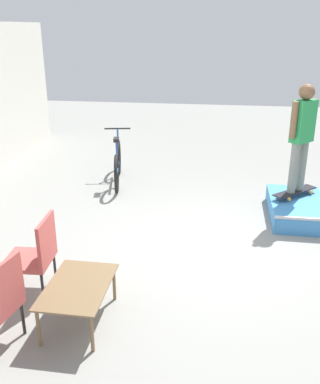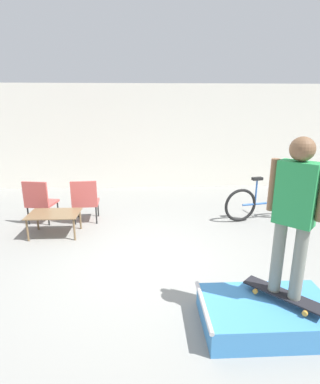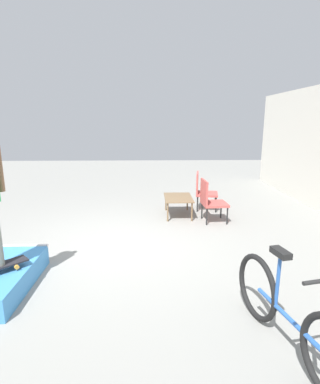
# 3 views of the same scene
# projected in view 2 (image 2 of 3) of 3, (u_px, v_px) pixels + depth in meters

# --- Properties ---
(ground_plane) EXTENTS (24.00, 24.00, 0.00)m
(ground_plane) POSITION_uv_depth(u_px,v_px,m) (146.00, 266.00, 4.62)
(ground_plane) COLOR gray
(house_wall_back) EXTENTS (12.00, 0.06, 3.00)m
(house_wall_back) POSITION_uv_depth(u_px,v_px,m) (145.00, 137.00, 8.76)
(house_wall_back) COLOR white
(house_wall_back) RESTS_ON ground_plane
(skate_ramp_box) EXTENTS (1.46, 0.87, 0.31)m
(skate_ramp_box) POSITION_uv_depth(u_px,v_px,m) (267.00, 315.00, 3.32)
(skate_ramp_box) COLOR #3D84C6
(skate_ramp_box) RESTS_ON ground_plane
(skateboard_on_ramp) EXTENTS (0.75, 0.77, 0.07)m
(skateboard_on_ramp) POSITION_uv_depth(u_px,v_px,m) (283.00, 295.00, 3.30)
(skateboard_on_ramp) COLOR black
(skateboard_on_ramp) RESTS_ON skate_ramp_box
(person_skater) EXTENTS (0.43, 0.43, 1.71)m
(person_skater) POSITION_uv_depth(u_px,v_px,m) (295.00, 207.00, 3.02)
(person_skater) COLOR gray
(person_skater) RESTS_ON skateboard_on_ramp
(coffee_table) EXTENTS (0.94, 0.63, 0.44)m
(coffee_table) POSITION_uv_depth(u_px,v_px,m) (54.00, 216.00, 5.64)
(coffee_table) COLOR brown
(coffee_table) RESTS_ON ground_plane
(patio_chair_left) EXTENTS (0.60, 0.60, 0.92)m
(patio_chair_left) POSITION_uv_depth(u_px,v_px,m) (40.00, 200.00, 6.21)
(patio_chair_left) COLOR black
(patio_chair_left) RESTS_ON ground_plane
(patio_chair_right) EXTENTS (0.56, 0.56, 0.92)m
(patio_chair_right) POSITION_uv_depth(u_px,v_px,m) (85.00, 199.00, 6.25)
(patio_chair_right) COLOR black
(patio_chair_right) RESTS_ON ground_plane
(bicycle) EXTENTS (1.78, 0.56, 1.00)m
(bicycle) POSITION_uv_depth(u_px,v_px,m) (263.00, 202.00, 6.44)
(bicycle) COLOR black
(bicycle) RESTS_ON ground_plane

